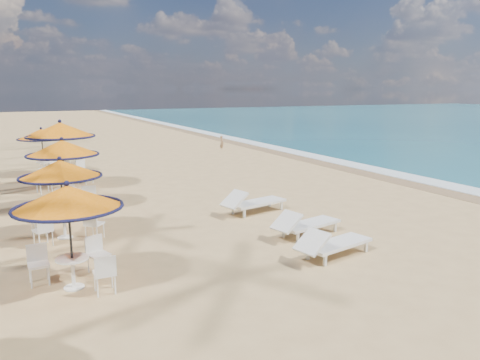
{
  "coord_description": "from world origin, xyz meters",
  "views": [
    {
      "loc": [
        -6.28,
        -8.76,
        3.82
      ],
      "look_at": [
        -0.35,
        3.3,
        1.2
      ],
      "focal_mm": 35.0,
      "sensor_mm": 36.0,
      "label": 1
    }
  ],
  "objects_px": {
    "station_4": "(43,140)",
    "station_0": "(70,210)",
    "lounger_mid": "(304,223)",
    "lounger_far": "(252,202)",
    "station_1": "(60,179)",
    "station_3": "(61,138)",
    "lounger_near": "(332,243)",
    "station_2": "(64,154)"
  },
  "relations": [
    {
      "from": "lounger_near",
      "to": "lounger_mid",
      "type": "relative_size",
      "value": 1.0
    },
    {
      "from": "lounger_near",
      "to": "lounger_far",
      "type": "xyz_separation_m",
      "value": [
        0.18,
        4.29,
        0.02
      ]
    },
    {
      "from": "lounger_far",
      "to": "lounger_near",
      "type": "bearing_deg",
      "value": -105.16
    },
    {
      "from": "station_0",
      "to": "station_2",
      "type": "height_order",
      "value": "station_2"
    },
    {
      "from": "station_3",
      "to": "station_1",
      "type": "bearing_deg",
      "value": -96.0
    },
    {
      "from": "station_1",
      "to": "station_3",
      "type": "relative_size",
      "value": 0.79
    },
    {
      "from": "lounger_mid",
      "to": "lounger_far",
      "type": "relative_size",
      "value": 0.94
    },
    {
      "from": "station_4",
      "to": "lounger_far",
      "type": "height_order",
      "value": "station_4"
    },
    {
      "from": "lounger_far",
      "to": "lounger_mid",
      "type": "bearing_deg",
      "value": -99.3
    },
    {
      "from": "station_1",
      "to": "lounger_far",
      "type": "height_order",
      "value": "station_1"
    },
    {
      "from": "station_2",
      "to": "lounger_mid",
      "type": "relative_size",
      "value": 1.09
    },
    {
      "from": "station_0",
      "to": "lounger_far",
      "type": "xyz_separation_m",
      "value": [
        5.7,
        3.4,
        -1.2
      ]
    },
    {
      "from": "station_4",
      "to": "lounger_mid",
      "type": "relative_size",
      "value": 1.01
    },
    {
      "from": "station_4",
      "to": "lounger_far",
      "type": "relative_size",
      "value": 0.95
    },
    {
      "from": "station_3",
      "to": "station_4",
      "type": "height_order",
      "value": "station_3"
    },
    {
      "from": "station_2",
      "to": "lounger_near",
      "type": "distance_m",
      "value": 9.01
    },
    {
      "from": "station_0",
      "to": "station_2",
      "type": "relative_size",
      "value": 0.92
    },
    {
      "from": "lounger_far",
      "to": "station_1",
      "type": "bearing_deg",
      "value": 167.83
    },
    {
      "from": "station_3",
      "to": "lounger_near",
      "type": "bearing_deg",
      "value": -66.75
    },
    {
      "from": "station_0",
      "to": "lounger_near",
      "type": "relative_size",
      "value": 1.0
    },
    {
      "from": "station_4",
      "to": "lounger_near",
      "type": "xyz_separation_m",
      "value": [
        5.13,
        -14.35,
        -1.24
      ]
    },
    {
      "from": "lounger_mid",
      "to": "station_2",
      "type": "bearing_deg",
      "value": 119.57
    },
    {
      "from": "station_3",
      "to": "station_4",
      "type": "bearing_deg",
      "value": 97.52
    },
    {
      "from": "station_0",
      "to": "lounger_near",
      "type": "xyz_separation_m",
      "value": [
        5.51,
        -0.89,
        -1.22
      ]
    },
    {
      "from": "station_4",
      "to": "station_1",
      "type": "bearing_deg",
      "value": -91.35
    },
    {
      "from": "station_0",
      "to": "lounger_mid",
      "type": "distance_m",
      "value": 6.03
    },
    {
      "from": "lounger_mid",
      "to": "lounger_far",
      "type": "height_order",
      "value": "lounger_far"
    },
    {
      "from": "station_4",
      "to": "lounger_mid",
      "type": "bearing_deg",
      "value": -66.74
    },
    {
      "from": "station_0",
      "to": "station_2",
      "type": "xyz_separation_m",
      "value": [
        0.59,
        6.52,
        0.22
      ]
    },
    {
      "from": "station_2",
      "to": "station_4",
      "type": "height_order",
      "value": "station_2"
    },
    {
      "from": "station_0",
      "to": "lounger_far",
      "type": "distance_m",
      "value": 6.74
    },
    {
      "from": "lounger_far",
      "to": "station_2",
      "type": "bearing_deg",
      "value": 135.92
    },
    {
      "from": "lounger_mid",
      "to": "lounger_far",
      "type": "distance_m",
      "value": 2.67
    },
    {
      "from": "station_0",
      "to": "station_3",
      "type": "height_order",
      "value": "station_3"
    },
    {
      "from": "lounger_near",
      "to": "lounger_mid",
      "type": "xyz_separation_m",
      "value": [
        0.34,
        1.62,
        -0.0
      ]
    },
    {
      "from": "lounger_mid",
      "to": "lounger_near",
      "type": "bearing_deg",
      "value": -114.67
    },
    {
      "from": "station_3",
      "to": "lounger_far",
      "type": "distance_m",
      "value": 8.33
    },
    {
      "from": "station_0",
      "to": "station_3",
      "type": "distance_m",
      "value": 10.02
    },
    {
      "from": "station_2",
      "to": "station_4",
      "type": "relative_size",
      "value": 1.08
    },
    {
      "from": "station_4",
      "to": "station_0",
      "type": "bearing_deg",
      "value": -91.63
    },
    {
      "from": "station_0",
      "to": "station_4",
      "type": "xyz_separation_m",
      "value": [
        0.38,
        13.46,
        0.02
      ]
    },
    {
      "from": "lounger_near",
      "to": "station_3",
      "type": "bearing_deg",
      "value": 101.05
    }
  ]
}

